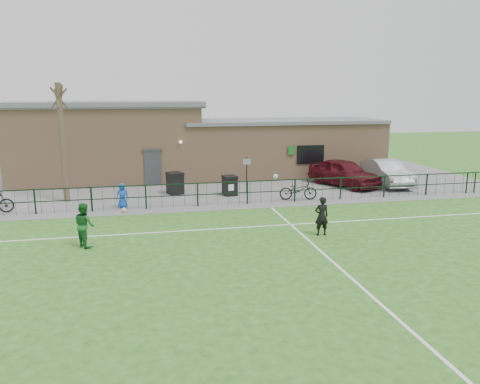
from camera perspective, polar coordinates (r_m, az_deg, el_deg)
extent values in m
plane|color=#285D1B|center=(15.91, 3.71, -8.30)|extent=(90.00, 90.00, 0.00)
cube|color=slate|center=(28.69, -3.46, 0.96)|extent=(34.00, 13.00, 0.02)
cube|color=white|center=(23.19, -1.41, -1.71)|extent=(28.00, 0.10, 0.01)
cube|color=white|center=(19.59, 0.60, -4.31)|extent=(28.00, 0.10, 0.01)
cube|color=white|center=(16.53, 10.47, -7.68)|extent=(0.10, 16.00, 0.01)
cube|color=black|center=(23.25, -1.51, -0.17)|extent=(28.00, 0.10, 1.20)
cylinder|color=#49392C|center=(25.30, -20.83, 5.55)|extent=(0.30, 0.30, 6.00)
cube|color=black|center=(26.03, -7.92, 0.99)|extent=(0.98, 1.04, 1.11)
cube|color=black|center=(25.45, -1.27, 0.71)|extent=(0.80, 0.86, 0.99)
cylinder|color=black|center=(25.96, 0.82, 2.07)|extent=(0.06, 0.06, 2.00)
imported|color=#4C0D15|center=(28.63, 12.57, 2.32)|extent=(3.62, 5.07, 1.60)
imported|color=#93969A|center=(29.60, 17.46, 2.29)|extent=(1.95, 4.74, 1.53)
imported|color=black|center=(24.55, 7.10, 0.24)|extent=(2.03, 0.99, 1.02)
imported|color=blue|center=(23.31, -14.16, -0.43)|extent=(0.60, 0.39, 1.22)
imported|color=black|center=(18.62, 9.92, -2.91)|extent=(0.57, 0.37, 1.55)
sphere|color=white|center=(21.45, 4.35, 1.91)|extent=(0.22, 0.22, 0.22)
imported|color=#1B6127|center=(17.93, -18.44, -3.81)|extent=(0.95, 1.00, 1.63)
sphere|color=white|center=(22.57, -13.98, -2.16)|extent=(0.24, 0.24, 0.24)
cube|color=tan|center=(31.35, -4.30, 5.12)|extent=(24.00, 5.00, 3.50)
cube|color=tan|center=(30.97, -16.04, 8.97)|extent=(11.52, 5.00, 1.20)
cube|color=#5C5F63|center=(30.95, -16.12, 10.30)|extent=(12.02, 5.40, 0.28)
cube|color=#5C5F63|center=(32.29, 5.08, 8.61)|extent=(13.44, 5.30, 0.22)
cube|color=#383A3D|center=(28.69, -10.57, 2.89)|extent=(1.00, 0.08, 2.10)
cube|color=black|center=(30.48, 8.59, 4.54)|extent=(1.80, 0.08, 1.20)
cube|color=#19661E|center=(29.97, 6.30, 5.05)|extent=(0.45, 0.04, 0.55)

